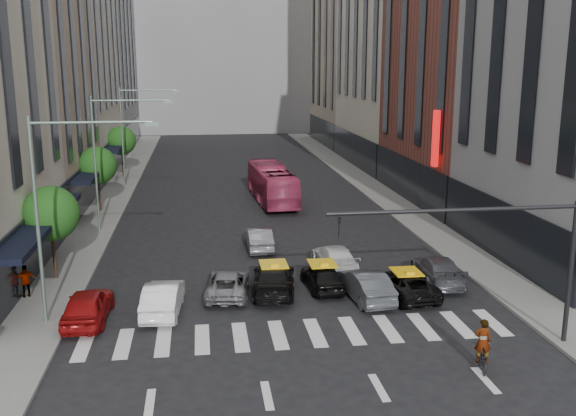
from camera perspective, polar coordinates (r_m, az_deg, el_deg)
name	(u,v)px	position (r m, az deg, el deg)	size (l,w,h in m)	color
ground	(307,349)	(26.51, 1.72, -12.38)	(160.00, 160.00, 0.00)	black
sidewalk_left	(111,200)	(55.31, -15.45, 0.65)	(3.00, 96.00, 0.15)	slate
sidewalk_right	(379,193)	(56.97, 8.13, 1.33)	(3.00, 96.00, 0.15)	slate
building_left_b	(23,53)	(53.25, -22.53, 12.64)	(8.00, 16.00, 24.00)	tan
building_left_d	(96,33)	(89.66, -16.74, 14.66)	(8.00, 18.00, 30.00)	gray
building_right_b	(461,41)	(54.88, 15.16, 14.17)	(8.00, 18.00, 26.00)	brown
building_right_d	(351,42)	(91.15, 5.65, 14.46)	(8.00, 18.00, 28.00)	tan
building_far	(221,20)	(108.93, -5.98, 16.28)	(30.00, 10.00, 36.00)	gray
tree_near	(51,214)	(35.36, -20.33, -0.46)	(2.88, 2.88, 4.95)	black
tree_mid	(97,166)	(50.82, -16.59, 3.64)	(2.88, 2.88, 4.95)	black
tree_far	(121,141)	(66.54, -14.59, 5.81)	(2.88, 2.88, 4.95)	black
streetlamp_near	(58,193)	(28.79, -19.74, 1.28)	(5.38, 0.25, 9.00)	gray
streetlamp_mid	(109,145)	(44.38, -15.65, 5.38)	(5.38, 0.25, 9.00)	gray
streetlamp_far	(132,123)	(60.19, -13.67, 7.32)	(5.38, 0.25, 9.00)	gray
traffic_signal	(507,242)	(26.41, 18.88, -2.84)	(10.10, 0.20, 6.00)	black
liberty_sign	(436,139)	(47.01, 12.99, 6.03)	(0.30, 0.70, 4.00)	red
car_red	(88,305)	(30.09, -17.38, -8.27)	(1.80, 4.48, 1.53)	maroon
car_white_front	(163,298)	(30.27, -11.05, -7.82)	(1.57, 4.50, 1.48)	white
car_silver	(228,284)	(32.01, -5.40, -6.72)	(2.03, 4.41, 1.23)	gray
taxi_left	(274,279)	(32.20, -1.28, -6.30)	(2.08, 5.11, 1.48)	black
taxi_center	(322,277)	(32.75, 3.05, -6.11)	(1.59, 3.96, 1.35)	black
car_grey_mid	(366,285)	(31.57, 6.91, -6.80)	(1.56, 4.47, 1.47)	#42464A
taxi_right	(406,284)	(32.28, 10.43, -6.68)	(2.08, 4.52, 1.26)	black
car_grey_curb	(438,270)	(34.54, 13.16, -5.37)	(1.98, 4.86, 1.41)	#484B51
car_row2_left	(259,239)	(39.55, -2.59, -2.74)	(1.46, 4.18, 1.38)	#939398
car_row2_right	(335,258)	(35.83, 4.16, -4.42)	(1.93, 4.75, 1.38)	white
bus	(272,184)	(52.88, -1.43, 2.17)	(2.55, 10.91, 3.04)	#BE3761
motorcycle	(481,358)	(25.78, 16.81, -12.67)	(0.57, 1.64, 0.86)	black
rider	(484,326)	(25.26, 17.01, -9.98)	(0.64, 0.42, 1.75)	gray
pedestrian_far	(26,281)	(33.70, -22.28, -6.03)	(0.95, 0.39, 1.61)	gray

